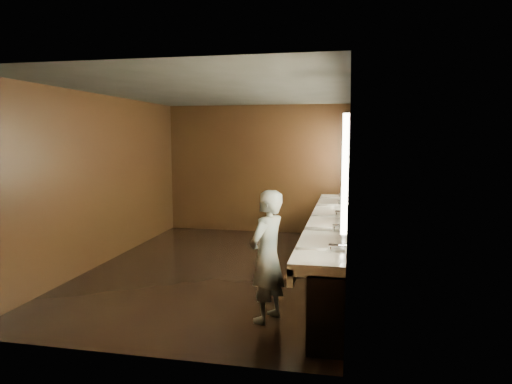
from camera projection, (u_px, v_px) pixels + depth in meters
The scene contains 10 objects.
floor at pixel (220, 268), 7.34m from camera, with size 6.00×6.00×0.00m, color black.
ceiling at pixel (218, 91), 7.00m from camera, with size 4.00×6.00×0.02m, color #2D2D2B.
wall_back at pixel (257, 169), 10.09m from camera, with size 4.00×0.02×2.80m, color black.
wall_front at pixel (129, 213), 4.25m from camera, with size 4.00×0.02×2.80m, color black.
wall_left at pixel (103, 180), 7.57m from camera, with size 0.02×6.00×2.80m, color black.
wall_right at pixel (348, 185), 6.77m from camera, with size 0.02×6.00×2.80m, color black.
sink_counter at pixel (333, 244), 6.92m from camera, with size 0.55×5.40×1.01m.
mirror_band at pixel (348, 161), 6.73m from camera, with size 0.06×5.03×1.15m.
person at pixel (267, 256), 5.20m from camera, with size 0.55×0.36×1.52m, color #95CEDF.
trash_bin at pixel (318, 258), 6.86m from camera, with size 0.38×0.38×0.59m, color black.
Camera 1 is at (2.01, -6.87, 2.11)m, focal length 32.00 mm.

